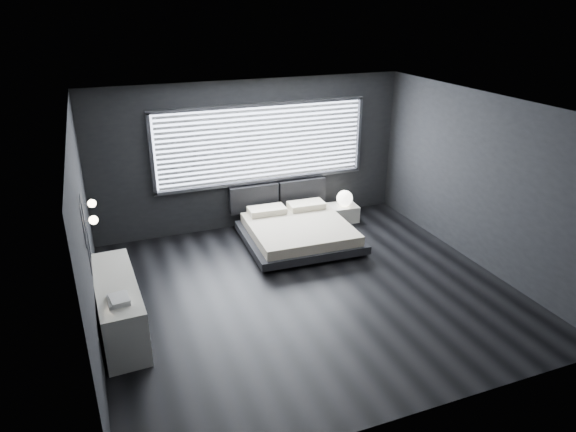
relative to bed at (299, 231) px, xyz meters
name	(u,v)px	position (x,y,z in m)	size (l,w,h in m)	color
room	(310,205)	(-0.49, -1.59, 1.17)	(6.04, 6.00, 2.80)	black
window	(262,144)	(-0.29, 1.11, 1.38)	(4.14, 0.09, 1.52)	white
headboard	(278,195)	(0.00, 1.05, 0.34)	(1.96, 0.16, 0.52)	black
sconce_near	(93,220)	(-3.37, -1.54, 1.37)	(0.18, 0.11, 0.11)	silver
sconce_far	(92,203)	(-3.37, -0.94, 1.37)	(0.18, 0.11, 0.11)	silver
wall_art_upper	(83,221)	(-3.47, -2.14, 1.62)	(0.01, 0.48, 0.48)	#47474C
wall_art_lower	(89,249)	(-3.47, -1.89, 1.15)	(0.01, 0.48, 0.48)	#47474C
bed	(299,231)	(0.00, 0.00, 0.00)	(2.01, 1.93, 0.50)	black
nightstand	(343,213)	(1.23, 0.66, -0.07)	(0.55, 0.46, 0.32)	silver
orb_lamp	(345,198)	(1.24, 0.63, 0.25)	(0.32, 0.32, 0.32)	white
dresser	(119,306)	(-3.23, -1.61, 0.14)	(0.60, 1.89, 0.75)	silver
book_stack	(119,299)	(-3.22, -2.14, 0.54)	(0.27, 0.35, 0.07)	silver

